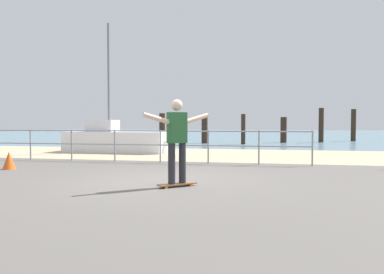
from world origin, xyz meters
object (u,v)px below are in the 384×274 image
Objects in this scene: sailboat at (119,140)px; traffic_cone at (9,161)px; skateboarder at (177,136)px; skateboard at (177,184)px.

sailboat is 11.08× the size of traffic_cone.
traffic_cone is at bearing 161.15° from skateboarder.
skateboarder is at bearing -18.85° from traffic_cone.
sailboat is at bearing 119.84° from skateboard.
sailboat is at bearing 84.27° from traffic_cone.
sailboat is 9.07m from skateboard.
skateboarder is 5.47m from traffic_cone.
skateboard is 5.41m from traffic_cone.
skateboard is 1.45× the size of traffic_cone.
sailboat reaches higher than skateboarder.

